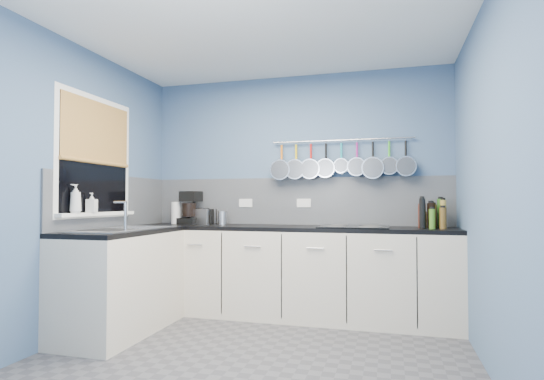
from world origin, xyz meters
The scene contains 46 objects.
floor centered at (0.00, 0.00, -0.01)m, with size 3.20×3.00×0.02m, color #47474C.
ceiling centered at (0.00, 0.00, 2.51)m, with size 3.20×3.00×0.02m, color white.
wall_back centered at (0.00, 1.51, 1.25)m, with size 3.20×0.02×2.50m, color #456085.
wall_front centered at (0.00, -1.51, 1.25)m, with size 3.20×0.02×2.50m, color #456085.
wall_left centered at (-1.61, 0.00, 1.25)m, with size 0.02×3.00×2.50m, color #456085.
wall_right centered at (1.61, 0.00, 1.25)m, with size 0.02×3.00×2.50m, color #456085.
backsplash_back centered at (0.00, 1.49, 1.15)m, with size 3.20×0.02×0.50m, color slate.
backsplash_left centered at (-1.59, 0.60, 1.15)m, with size 0.02×1.80×0.50m, color slate.
cabinet_run_back centered at (0.00, 1.20, 0.43)m, with size 3.20×0.60×0.86m, color beige.
worktop_back centered at (0.00, 1.20, 0.88)m, with size 3.20×0.60×0.04m, color black.
cabinet_run_left centered at (-1.30, 0.30, 0.43)m, with size 0.60×1.20×0.86m, color beige.
worktop_left centered at (-1.30, 0.30, 0.88)m, with size 0.60×1.20×0.04m, color black.
window_frame centered at (-1.58, 0.30, 1.55)m, with size 0.01×1.00×1.10m, color white.
window_glass centered at (-1.57, 0.30, 1.55)m, with size 0.01×0.90×1.00m, color black.
bamboo_blind centered at (-1.56, 0.30, 1.77)m, with size 0.01×0.90×0.55m, color #B38049.
window_sill centered at (-1.55, 0.30, 1.04)m, with size 0.10×0.98×0.03m, color white.
sink_unit centered at (-1.30, 0.30, 0.90)m, with size 0.50×0.95×0.01m, color silver.
mixer_tap centered at (-1.14, 0.12, 1.03)m, with size 0.12×0.08×0.26m, color silver, non-canonical shape.
socket_left centered at (-0.55, 1.48, 1.13)m, with size 0.15×0.01×0.09m, color white.
socket_right centered at (0.10, 1.48, 1.13)m, with size 0.15×0.01×0.09m, color white.
pot_rail centered at (0.50, 1.45, 1.78)m, with size 0.02×0.02×1.45m, color silver.
soap_bottle_a centered at (-1.53, 0.00, 1.17)m, with size 0.09×0.09×0.24m, color white.
soap_bottle_b centered at (-1.53, 0.20, 1.14)m, with size 0.08×0.08×0.17m, color white.
paper_towel centered at (-1.29, 1.29, 1.02)m, with size 0.11×0.11×0.24m, color white.
coffee_maker centered at (-1.13, 1.28, 1.08)m, with size 0.20×0.22×0.36m, color black, non-canonical shape.
toaster centered at (-0.99, 1.31, 0.98)m, with size 0.26×0.15×0.17m, color silver.
canister centered at (-0.76, 1.31, 0.97)m, with size 0.10×0.10×0.14m, color silver.
hob centered at (0.65, 1.18, 0.91)m, with size 0.65×0.57×0.01m, color black.
pan_0 centered at (-0.13, 1.44, 1.58)m, with size 0.22×0.10×0.41m, color silver, non-canonical shape.
pan_1 centered at (0.02, 1.44, 1.58)m, with size 0.21×0.10×0.40m, color silver, non-canonical shape.
pan_2 centered at (0.18, 1.44, 1.58)m, with size 0.21×0.10×0.40m, color silver, non-canonical shape.
pan_3 centered at (0.34, 1.44, 1.58)m, with size 0.20×0.08×0.39m, color silver, non-canonical shape.
pan_4 centered at (0.50, 1.44, 1.61)m, with size 0.15×0.06×0.34m, color silver, non-canonical shape.
pan_5 centered at (0.66, 1.44, 1.59)m, with size 0.19×0.11×0.38m, color silver, non-canonical shape.
pan_6 centered at (0.82, 1.44, 1.57)m, with size 0.22×0.12×0.41m, color silver, non-canonical shape.
pan_7 centered at (0.98, 1.44, 1.59)m, with size 0.18×0.08×0.37m, color silver, non-canonical shape.
pan_8 centered at (1.14, 1.44, 1.59)m, with size 0.20×0.10×0.39m, color silver, non-canonical shape.
condiment_0 centered at (1.44, 1.30, 1.04)m, with size 0.06×0.06×0.27m, color #265919.
condiment_1 centered at (1.38, 1.32, 1.01)m, with size 0.06×0.06×0.22m, color brown.
condiment_2 centered at (1.28, 1.31, 0.97)m, with size 0.07×0.07×0.15m, color #8C5914.
condiment_3 centered at (1.45, 1.20, 1.03)m, with size 0.05×0.05×0.26m, color olive.
condiment_4 centered at (1.35, 1.21, 1.02)m, with size 0.07×0.07×0.23m, color black.
condiment_5 centered at (1.27, 1.23, 1.01)m, with size 0.07×0.07×0.23m, color #4C190C.
condiment_6 centered at (1.44, 1.13, 1.00)m, with size 0.06×0.06×0.19m, color brown.
condiment_7 centered at (1.35, 1.12, 0.99)m, with size 0.06×0.06×0.18m, color #3F721E.
condiment_8 centered at (1.26, 1.12, 1.04)m, with size 0.06×0.06×0.27m, color black.
Camera 1 is at (0.98, -2.98, 1.14)m, focal length 28.23 mm.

